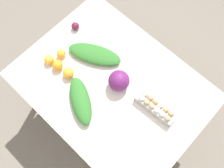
{
  "coord_description": "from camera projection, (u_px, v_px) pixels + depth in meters",
  "views": [
    {
      "loc": [
        -0.41,
        0.44,
        2.37
      ],
      "look_at": [
        0.0,
        0.0,
        0.75
      ],
      "focal_mm": 40.0,
      "sensor_mm": 36.0,
      "label": 1
    }
  ],
  "objects": [
    {
      "name": "greens_bunch_scallion",
      "position": [
        81.0,
        101.0,
        1.66
      ],
      "size": [
        0.36,
        0.29,
        0.08
      ],
      "primitive_type": "ellipsoid",
      "rotation": [
        0.0,
        0.0,
        5.74
      ],
      "color": "#2D6B28",
      "rests_on": "dining_table"
    },
    {
      "name": "orange_2",
      "position": [
        68.0,
        73.0,
        1.73
      ],
      "size": [
        0.08,
        0.08,
        0.08
      ],
      "primitive_type": "sphere",
      "color": "orange",
      "rests_on": "dining_table"
    },
    {
      "name": "cabbage_purple",
      "position": [
        119.0,
        81.0,
        1.68
      ],
      "size": [
        0.15,
        0.15,
        0.15
      ],
      "primitive_type": "sphere",
      "color": "#601E5B",
      "rests_on": "dining_table"
    },
    {
      "name": "orange_1",
      "position": [
        58.0,
        65.0,
        1.75
      ],
      "size": [
        0.08,
        0.08,
        0.08
      ],
      "primitive_type": "sphere",
      "color": "orange",
      "rests_on": "dining_table"
    },
    {
      "name": "beet_root",
      "position": [
        75.0,
        26.0,
        1.88
      ],
      "size": [
        0.06,
        0.06,
        0.06
      ],
      "primitive_type": "sphere",
      "color": "#5B1933",
      "rests_on": "dining_table"
    },
    {
      "name": "egg_carton",
      "position": [
        156.0,
        107.0,
        1.65
      ],
      "size": [
        0.3,
        0.11,
        0.09
      ],
      "rotation": [
        0.0,
        0.0,
        3.2
      ],
      "color": "#A8A8A3",
      "rests_on": "dining_table"
    },
    {
      "name": "orange_0",
      "position": [
        61.0,
        54.0,
        1.79
      ],
      "size": [
        0.06,
        0.06,
        0.06
      ],
      "primitive_type": "sphere",
      "color": "orange",
      "rests_on": "dining_table"
    },
    {
      "name": "greens_bunch_dandelion",
      "position": [
        95.0,
        54.0,
        1.79
      ],
      "size": [
        0.42,
        0.31,
        0.06
      ],
      "primitive_type": "ellipsoid",
      "rotation": [
        0.0,
        0.0,
        0.45
      ],
      "color": "#2D6B28",
      "rests_on": "dining_table"
    },
    {
      "name": "ground_plane",
      "position": [
        112.0,
        111.0,
        2.43
      ],
      "size": [
        8.0,
        8.0,
        0.0
      ],
      "primitive_type": "plane",
      "color": "#70665B"
    },
    {
      "name": "dining_table",
      "position": [
        112.0,
        89.0,
        1.83
      ],
      "size": [
        1.29,
        0.97,
        0.73
      ],
      "color": "silver",
      "rests_on": "ground_plane"
    },
    {
      "name": "orange_3",
      "position": [
        49.0,
        60.0,
        1.77
      ],
      "size": [
        0.07,
        0.07,
        0.07
      ],
      "primitive_type": "sphere",
      "color": "#F9A833",
      "rests_on": "dining_table"
    }
  ]
}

